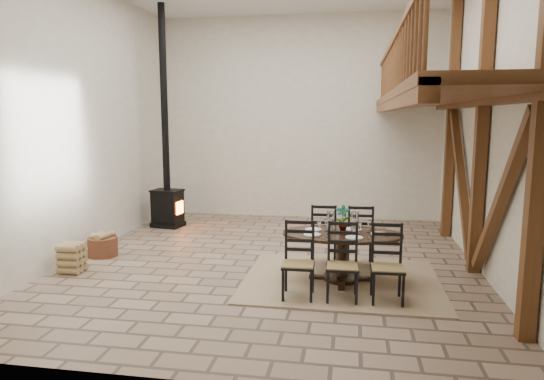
% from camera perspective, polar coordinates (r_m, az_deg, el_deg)
% --- Properties ---
extents(ground, '(8.00, 8.00, 0.00)m').
position_cam_1_polar(ground, '(8.65, -0.10, -8.41)').
color(ground, '#A0836B').
rests_on(ground, ground).
extents(room_shell, '(7.02, 8.02, 5.01)m').
position_cam_1_polar(room_shell, '(8.18, 8.33, 11.89)').
color(room_shell, white).
rests_on(room_shell, ground).
extents(rug, '(3.00, 2.50, 0.02)m').
position_cam_1_polar(rug, '(7.76, 8.16, -10.45)').
color(rug, tan).
rests_on(rug, ground).
extents(dining_table, '(1.89, 2.10, 1.19)m').
position_cam_1_polar(dining_table, '(7.53, 8.23, -7.79)').
color(dining_table, black).
rests_on(dining_table, ground).
extents(wood_stove, '(0.75, 0.62, 5.00)m').
position_cam_1_polar(wood_stove, '(11.41, -12.28, 1.29)').
color(wood_stove, black).
rests_on(wood_stove, ground).
extents(log_basket, '(0.53, 0.53, 0.44)m').
position_cam_1_polar(log_basket, '(9.47, -19.28, -6.21)').
color(log_basket, brown).
rests_on(log_basket, ground).
extents(log_stack, '(0.36, 0.37, 0.49)m').
position_cam_1_polar(log_stack, '(8.66, -22.48, -7.39)').
color(log_stack, tan).
rests_on(log_stack, ground).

